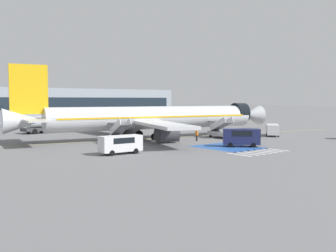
{
  "coord_description": "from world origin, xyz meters",
  "views": [
    {
      "loc": [
        -38.03,
        -49.49,
        6.3
      ],
      "look_at": [
        -0.0,
        -2.72,
        2.2
      ],
      "focal_mm": 42.0,
      "sensor_mm": 36.0,
      "label": 1
    }
  ],
  "objects_px": {
    "baggage_cart": "(121,146)",
    "ground_crew_0": "(197,134)",
    "boarding_stairs_aft": "(120,137)",
    "fuel_tanker": "(49,124)",
    "ground_crew_1": "(179,136)",
    "service_van_0": "(272,129)",
    "terminal_building": "(0,105)",
    "service_van_3": "(121,143)",
    "boarding_stairs_forward": "(221,132)",
    "airliner": "(152,118)",
    "service_van_1": "(241,136)"
  },
  "relations": [
    {
      "from": "service_van_0",
      "to": "baggage_cart",
      "type": "distance_m",
      "value": 29.43
    },
    {
      "from": "fuel_tanker",
      "to": "ground_crew_1",
      "type": "distance_m",
      "value": 29.13
    },
    {
      "from": "fuel_tanker",
      "to": "service_van_1",
      "type": "bearing_deg",
      "value": 8.28
    },
    {
      "from": "fuel_tanker",
      "to": "ground_crew_0",
      "type": "relative_size",
      "value": 6.31
    },
    {
      "from": "fuel_tanker",
      "to": "ground_crew_0",
      "type": "height_order",
      "value": "fuel_tanker"
    },
    {
      "from": "boarding_stairs_forward",
      "to": "boarding_stairs_aft",
      "type": "distance_m",
      "value": 17.63
    },
    {
      "from": "boarding_stairs_aft",
      "to": "baggage_cart",
      "type": "relative_size",
      "value": 2.08
    },
    {
      "from": "ground_crew_1",
      "to": "terminal_building",
      "type": "height_order",
      "value": "terminal_building"
    },
    {
      "from": "airliner",
      "to": "ground_crew_1",
      "type": "relative_size",
      "value": 28.08
    },
    {
      "from": "ground_crew_0",
      "to": "ground_crew_1",
      "type": "bearing_deg",
      "value": 69.12
    },
    {
      "from": "boarding_stairs_aft",
      "to": "fuel_tanker",
      "type": "bearing_deg",
      "value": 101.93
    },
    {
      "from": "baggage_cart",
      "to": "ground_crew_0",
      "type": "relative_size",
      "value": 1.54
    },
    {
      "from": "boarding_stairs_forward",
      "to": "service_van_3",
      "type": "distance_m",
      "value": 23.8
    },
    {
      "from": "boarding_stairs_forward",
      "to": "service_van_1",
      "type": "xyz_separation_m",
      "value": [
        -6.75,
        -10.01,
        0.5
      ]
    },
    {
      "from": "baggage_cart",
      "to": "ground_crew_0",
      "type": "xyz_separation_m",
      "value": [
        13.69,
        0.29,
        0.73
      ]
    },
    {
      "from": "boarding_stairs_forward",
      "to": "baggage_cart",
      "type": "xyz_separation_m",
      "value": [
        -20.11,
        -1.32,
        -0.68
      ]
    },
    {
      "from": "boarding_stairs_forward",
      "to": "fuel_tanker",
      "type": "xyz_separation_m",
      "value": [
        -17.79,
        27.59,
        0.69
      ]
    },
    {
      "from": "boarding_stairs_aft",
      "to": "ground_crew_0",
      "type": "bearing_deg",
      "value": -10.89
    },
    {
      "from": "fuel_tanker",
      "to": "airliner",
      "type": "bearing_deg",
      "value": 13.37
    },
    {
      "from": "service_van_1",
      "to": "baggage_cart",
      "type": "bearing_deg",
      "value": -79.05
    },
    {
      "from": "service_van_3",
      "to": "ground_crew_0",
      "type": "relative_size",
      "value": 2.95
    },
    {
      "from": "boarding_stairs_forward",
      "to": "baggage_cart",
      "type": "distance_m",
      "value": 20.17
    },
    {
      "from": "service_van_0",
      "to": "ground_crew_1",
      "type": "distance_m",
      "value": 18.79
    },
    {
      "from": "ground_crew_0",
      "to": "ground_crew_1",
      "type": "height_order",
      "value": "ground_crew_0"
    },
    {
      "from": "service_van_0",
      "to": "ground_crew_1",
      "type": "relative_size",
      "value": 3.34
    },
    {
      "from": "boarding_stairs_forward",
      "to": "ground_crew_1",
      "type": "height_order",
      "value": "boarding_stairs_forward"
    },
    {
      "from": "service_van_3",
      "to": "ground_crew_0",
      "type": "height_order",
      "value": "service_van_3"
    },
    {
      "from": "boarding_stairs_aft",
      "to": "fuel_tanker",
      "type": "height_order",
      "value": "boarding_stairs_aft"
    },
    {
      "from": "fuel_tanker",
      "to": "baggage_cart",
      "type": "height_order",
      "value": "fuel_tanker"
    },
    {
      "from": "ground_crew_1",
      "to": "terminal_building",
      "type": "relative_size",
      "value": 0.01
    },
    {
      "from": "terminal_building",
      "to": "service_van_0",
      "type": "bearing_deg",
      "value": -69.77
    },
    {
      "from": "boarding_stairs_aft",
      "to": "service_van_0",
      "type": "xyz_separation_m",
      "value": [
        26.55,
        -6.66,
        0.25
      ]
    },
    {
      "from": "ground_crew_0",
      "to": "airliner",
      "type": "bearing_deg",
      "value": 16.32
    },
    {
      "from": "boarding_stairs_aft",
      "to": "ground_crew_1",
      "type": "relative_size",
      "value": 3.46
    },
    {
      "from": "service_van_3",
      "to": "ground_crew_0",
      "type": "distance_m",
      "value": 17.34
    },
    {
      "from": "boarding_stairs_forward",
      "to": "service_van_0",
      "type": "xyz_separation_m",
      "value": [
        9.23,
        -3.35,
        0.27
      ]
    },
    {
      "from": "baggage_cart",
      "to": "ground_crew_1",
      "type": "height_order",
      "value": "ground_crew_1"
    },
    {
      "from": "service_van_0",
      "to": "terminal_building",
      "type": "relative_size",
      "value": 0.05
    },
    {
      "from": "fuel_tanker",
      "to": "ground_crew_0",
      "type": "xyz_separation_m",
      "value": [
        11.37,
        -28.62,
        -0.63
      ]
    },
    {
      "from": "boarding_stairs_forward",
      "to": "fuel_tanker",
      "type": "bearing_deg",
      "value": 133.63
    },
    {
      "from": "airliner",
      "to": "ground_crew_1",
      "type": "bearing_deg",
      "value": 11.73
    },
    {
      "from": "boarding_stairs_forward",
      "to": "service_van_3",
      "type": "height_order",
      "value": "boarding_stairs_forward"
    },
    {
      "from": "service_van_0",
      "to": "service_van_3",
      "type": "height_order",
      "value": "service_van_3"
    },
    {
      "from": "service_van_0",
      "to": "terminal_building",
      "type": "distance_m",
      "value": 72.86
    },
    {
      "from": "service_van_3",
      "to": "baggage_cart",
      "type": "relative_size",
      "value": 1.91
    },
    {
      "from": "airliner",
      "to": "baggage_cart",
      "type": "relative_size",
      "value": 16.88
    },
    {
      "from": "fuel_tanker",
      "to": "service_van_3",
      "type": "relative_size",
      "value": 2.14
    },
    {
      "from": "boarding_stairs_forward",
      "to": "ground_crew_0",
      "type": "bearing_deg",
      "value": -160.05
    },
    {
      "from": "terminal_building",
      "to": "boarding_stairs_aft",
      "type": "bearing_deg",
      "value": -91.28
    },
    {
      "from": "service_van_0",
      "to": "terminal_building",
      "type": "height_order",
      "value": "terminal_building"
    }
  ]
}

